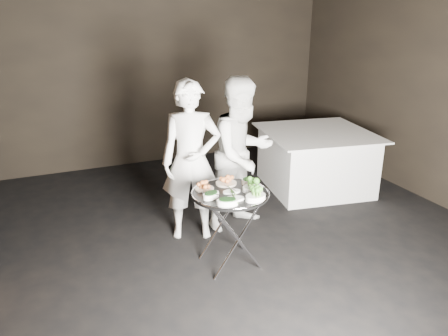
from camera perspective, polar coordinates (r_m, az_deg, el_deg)
name	(u,v)px	position (r m, az deg, el deg)	size (l,w,h in m)	color
floor	(238,273)	(4.31, 1.82, -13.53)	(6.00, 7.00, 0.05)	black
wall_back	(143,69)	(7.00, -10.55, 12.65)	(6.00, 0.05, 3.00)	black
tray_stand	(230,225)	(4.20, 0.81, -7.52)	(0.50, 0.43, 0.74)	silver
serving_tray	(230,193)	(4.06, 0.83, -3.35)	(0.73, 0.73, 0.04)	black
potato_plate_a	(204,187)	(4.11, -2.57, -2.45)	(0.18, 0.18, 0.06)	beige
potato_plate_b	(226,181)	(4.23, 0.30, -1.70)	(0.20, 0.20, 0.07)	beige
greens_bowl	(248,181)	(4.24, 3.17, -1.67)	(0.13, 0.13, 0.07)	white
asparagus_plate_a	(232,191)	(4.05, 1.01, -3.02)	(0.18, 0.11, 0.03)	white
asparagus_plate_b	(234,198)	(3.90, 1.34, -3.94)	(0.20, 0.14, 0.04)	white
spinach_bowl_a	(211,195)	(3.93, -1.71, -3.48)	(0.20, 0.17, 0.07)	white
spinach_bowl_b	(227,201)	(3.79, 0.45, -4.35)	(0.21, 0.17, 0.08)	white
broccoli_bowl_a	(253,188)	(4.08, 3.78, -2.56)	(0.22, 0.17, 0.08)	white
broccoli_bowl_b	(256,196)	(3.89, 4.14, -3.69)	(0.22, 0.18, 0.08)	white
serving_utensils	(229,185)	(4.10, 0.66, -2.26)	(0.57, 0.41, 0.01)	silver
waiter_left	(191,161)	(4.59, -4.31, 0.89)	(0.62, 0.41, 1.71)	white
waiter_right	(242,154)	(4.83, 2.43, 1.86)	(0.83, 0.65, 1.71)	white
dining_table	(315,160)	(6.14, 11.83, 1.05)	(1.41, 1.41, 0.80)	white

